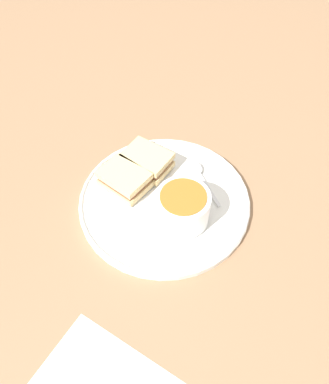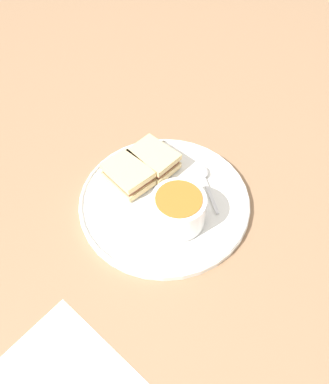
{
  "view_description": "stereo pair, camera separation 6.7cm",
  "coord_description": "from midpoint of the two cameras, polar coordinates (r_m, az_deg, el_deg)",
  "views": [
    {
      "loc": [
        -0.38,
        -0.18,
        0.56
      ],
      "look_at": [
        0.0,
        0.0,
        0.03
      ],
      "focal_mm": 35.0,
      "sensor_mm": 36.0,
      "label": 1
    },
    {
      "loc": [
        -0.35,
        -0.24,
        0.56
      ],
      "look_at": [
        0.0,
        0.0,
        0.03
      ],
      "focal_mm": 35.0,
      "sensor_mm": 36.0,
      "label": 2
    }
  ],
  "objects": [
    {
      "name": "sandwich_half_near",
      "position": [
        0.72,
        1.03,
        4.93
      ],
      "size": [
        0.08,
        0.1,
        0.04
      ],
      "rotation": [
        0.0,
        0.0,
        1.42
      ],
      "color": "#DBBC7F",
      "rests_on": "plate"
    },
    {
      "name": "sandwich_half_far",
      "position": [
        0.7,
        -2.89,
        2.53
      ],
      "size": [
        0.08,
        0.1,
        0.04
      ],
      "rotation": [
        0.0,
        0.0,
        1.34
      ],
      "color": "#DBBC7F",
      "rests_on": "plate"
    },
    {
      "name": "soup_bowl",
      "position": [
        0.63,
        5.16,
        -2.82
      ],
      "size": [
        0.09,
        0.09,
        0.06
      ],
      "color": "white",
      "rests_on": "plate"
    },
    {
      "name": "spoon",
      "position": [
        0.72,
        8.52,
        2.39
      ],
      "size": [
        0.09,
        0.1,
        0.01
      ],
      "rotation": [
        0.0,
        0.0,
        7.12
      ],
      "color": "silver",
      "rests_on": "plate"
    },
    {
      "name": "plate",
      "position": [
        0.69,
        2.78,
        -1.43
      ],
      "size": [
        0.31,
        0.31,
        0.02
      ],
      "color": "white",
      "rests_on": "ground_plane"
    },
    {
      "name": "ground_plane",
      "position": [
        0.7,
        2.75,
        -1.85
      ],
      "size": [
        2.4,
        2.4,
        0.0
      ],
      "primitive_type": "plane",
      "color": "#8E6B4C"
    }
  ]
}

